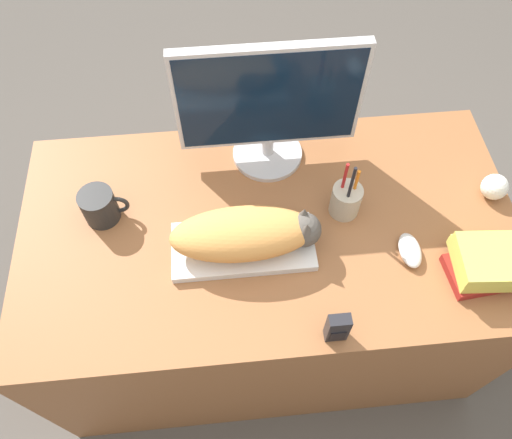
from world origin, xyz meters
TOP-DOWN VIEW (x-y plane):
  - ground_plane at (0.00, 0.00)m, footprint 12.00×12.00m
  - desk at (0.00, 0.39)m, footprint 1.45×0.78m
  - keyboard at (-0.08, 0.32)m, footprint 0.40×0.18m
  - cat at (-0.06, 0.32)m, footprint 0.41×0.16m
  - monitor at (0.02, 0.65)m, footprint 0.53×0.22m
  - computer_mouse at (0.38, 0.26)m, footprint 0.06×0.11m
  - coffee_mug at (-0.48, 0.47)m, footprint 0.13×0.10m
  - pen_cup at (0.22, 0.42)m, footprint 0.09×0.09m
  - baseball at (0.67, 0.43)m, footprint 0.08×0.08m
  - phone at (0.13, 0.05)m, footprint 0.06×0.03m
  - book_stack at (0.56, 0.18)m, footprint 0.22×0.17m

SIDE VIEW (x-z plane):
  - ground_plane at x=0.00m, z-range 0.00..0.00m
  - desk at x=0.00m, z-range 0.00..0.73m
  - keyboard at x=-0.08m, z-range 0.73..0.76m
  - computer_mouse at x=0.38m, z-range 0.73..0.77m
  - baseball at x=0.67m, z-range 0.73..0.81m
  - book_stack at x=0.56m, z-range 0.73..0.83m
  - coffee_mug at x=-0.48m, z-range 0.73..0.84m
  - pen_cup at x=0.22m, z-range 0.67..0.90m
  - phone at x=0.13m, z-range 0.73..0.84m
  - cat at x=-0.06m, z-range 0.76..0.87m
  - monitor at x=0.02m, z-range 0.75..1.16m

